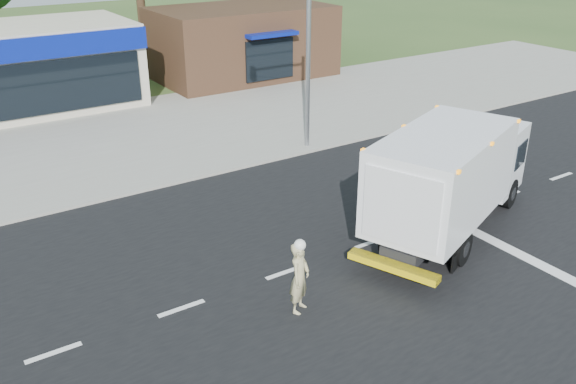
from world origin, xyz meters
name	(u,v)px	position (x,y,z in m)	size (l,w,h in m)	color
ground	(372,243)	(0.00, 0.00, 0.00)	(120.00, 120.00, 0.00)	#385123
road_asphalt	(372,242)	(0.00, 0.00, 0.00)	(60.00, 14.00, 0.02)	black
sidewalk	(236,156)	(0.00, 8.20, 0.06)	(60.00, 2.40, 0.12)	gray
parking_apron	(176,120)	(0.00, 14.00, 0.01)	(60.00, 9.00, 0.02)	gray
lane_markings	(439,249)	(1.35, -1.35, 0.02)	(55.20, 7.00, 0.01)	silver
ems_box_truck	(452,173)	(2.27, -0.70, 1.93)	(7.88, 4.92, 3.35)	black
emergency_worker	(300,277)	(-3.64, -1.60, 0.94)	(0.79, 0.73, 1.92)	tan
brown_storefront	(242,42)	(7.00, 19.98, 2.00)	(10.00, 6.70, 4.00)	#382316
traffic_signal_pole	(294,27)	(2.35, 7.60, 4.92)	(3.51, 0.25, 8.00)	gray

